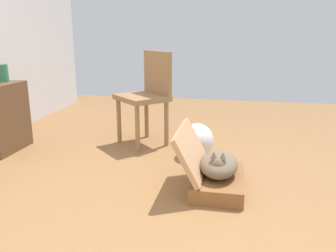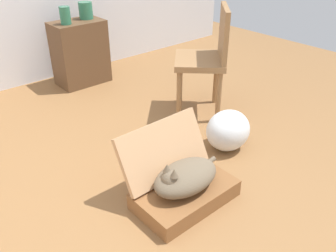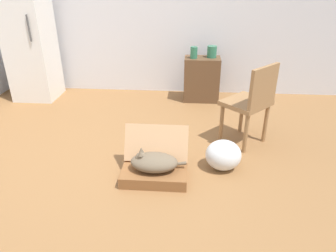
% 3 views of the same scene
% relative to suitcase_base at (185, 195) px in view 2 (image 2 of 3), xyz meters
% --- Properties ---
extents(ground_plane, '(7.68, 7.68, 0.00)m').
position_rel_suitcase_base_xyz_m(ground_plane, '(-0.32, 0.25, -0.06)').
color(ground_plane, olive).
rests_on(ground_plane, ground).
extents(suitcase_base, '(0.62, 0.37, 0.11)m').
position_rel_suitcase_base_xyz_m(suitcase_base, '(0.00, 0.00, 0.00)').
color(suitcase_base, brown).
rests_on(suitcase_base, ground).
extents(suitcase_lid, '(0.62, 0.20, 0.34)m').
position_rel_suitcase_base_xyz_m(suitcase_lid, '(0.00, 0.20, 0.23)').
color(suitcase_lid, tan).
rests_on(suitcase_lid, suitcase_base).
extents(cat, '(0.52, 0.27, 0.21)m').
position_rel_suitcase_base_xyz_m(cat, '(-0.01, 0.00, 0.14)').
color(cat, brown).
rests_on(cat, suitcase_base).
extents(plastic_bag_white, '(0.35, 0.30, 0.31)m').
position_rel_suitcase_base_xyz_m(plastic_bag_white, '(0.66, 0.24, 0.10)').
color(plastic_bag_white, silver).
rests_on(plastic_bag_white, ground).
extents(side_table, '(0.52, 0.33, 0.65)m').
position_rel_suitcase_base_xyz_m(side_table, '(0.47, 2.10, 0.27)').
color(side_table, brown).
rests_on(side_table, ground).
extents(vase_tall, '(0.10, 0.10, 0.17)m').
position_rel_suitcase_base_xyz_m(vase_tall, '(0.34, 2.06, 0.68)').
color(vase_tall, '#2D7051').
rests_on(vase_tall, side_table).
extents(vase_short, '(0.14, 0.14, 0.17)m').
position_rel_suitcase_base_xyz_m(vase_short, '(0.60, 2.13, 0.68)').
color(vase_short, '#2D7051').
rests_on(vase_short, side_table).
extents(chair, '(0.63, 0.63, 0.93)m').
position_rel_suitcase_base_xyz_m(chair, '(0.98, 0.78, 0.47)').
color(chair, olive).
rests_on(chair, ground).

